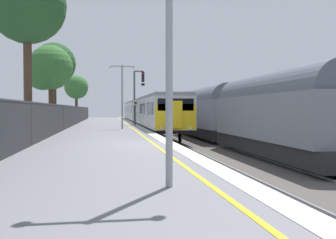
{
  "coord_description": "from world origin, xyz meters",
  "views": [
    {
      "loc": [
        -2.37,
        -16.42,
        1.51
      ],
      "look_at": [
        1.89,
        10.0,
        0.8
      ],
      "focal_mm": 40.76,
      "sensor_mm": 36.0,
      "label": 1
    }
  ],
  "objects_px": {
    "freight_train_adjacent_track": "(190,111)",
    "platform_lamp_near": "(169,25)",
    "platform_lamp_mid": "(122,91)",
    "background_tree_left": "(53,65)",
    "background_tree_right": "(27,8)",
    "commuter_train_at_platform": "(144,111)",
    "signal_gantry": "(137,91)",
    "background_tree_back": "(77,88)",
    "speed_limit_sign": "(136,109)",
    "background_tree_centre": "(48,69)"
  },
  "relations": [
    {
      "from": "background_tree_back",
      "to": "background_tree_left",
      "type": "bearing_deg",
      "value": -91.7
    },
    {
      "from": "background_tree_left",
      "to": "platform_lamp_near",
      "type": "bearing_deg",
      "value": -77.85
    },
    {
      "from": "freight_train_adjacent_track",
      "to": "background_tree_back",
      "type": "height_order",
      "value": "background_tree_back"
    },
    {
      "from": "platform_lamp_mid",
      "to": "background_tree_right",
      "type": "bearing_deg",
      "value": -119.2
    },
    {
      "from": "signal_gantry",
      "to": "freight_train_adjacent_track",
      "type": "bearing_deg",
      "value": 7.85
    },
    {
      "from": "commuter_train_at_platform",
      "to": "signal_gantry",
      "type": "relative_size",
      "value": 7.98
    },
    {
      "from": "speed_limit_sign",
      "to": "background_tree_centre",
      "type": "relative_size",
      "value": 0.39
    },
    {
      "from": "commuter_train_at_platform",
      "to": "background_tree_left",
      "type": "distance_m",
      "value": 15.31
    },
    {
      "from": "commuter_train_at_platform",
      "to": "background_tree_right",
      "type": "height_order",
      "value": "background_tree_right"
    },
    {
      "from": "freight_train_adjacent_track",
      "to": "signal_gantry",
      "type": "xyz_separation_m",
      "value": [
        -5.49,
        -0.76,
        1.95
      ]
    },
    {
      "from": "freight_train_adjacent_track",
      "to": "platform_lamp_near",
      "type": "xyz_separation_m",
      "value": [
        -7.28,
        -31.19,
        1.77
      ]
    },
    {
      "from": "background_tree_back",
      "to": "signal_gantry",
      "type": "bearing_deg",
      "value": -65.49
    },
    {
      "from": "speed_limit_sign",
      "to": "background_tree_centre",
      "type": "xyz_separation_m",
      "value": [
        -6.83,
        -6.0,
        2.89
      ]
    },
    {
      "from": "background_tree_left",
      "to": "background_tree_centre",
      "type": "height_order",
      "value": "background_tree_left"
    },
    {
      "from": "platform_lamp_near",
      "to": "speed_limit_sign",
      "type": "bearing_deg",
      "value": 87.05
    },
    {
      "from": "speed_limit_sign",
      "to": "background_tree_left",
      "type": "distance_m",
      "value": 8.12
    },
    {
      "from": "background_tree_back",
      "to": "background_tree_centre",
      "type": "bearing_deg",
      "value": -90.64
    },
    {
      "from": "speed_limit_sign",
      "to": "platform_lamp_near",
      "type": "relative_size",
      "value": 0.46
    },
    {
      "from": "freight_train_adjacent_track",
      "to": "background_tree_centre",
      "type": "distance_m",
      "value": 16.16
    },
    {
      "from": "commuter_train_at_platform",
      "to": "platform_lamp_near",
      "type": "xyz_separation_m",
      "value": [
        -3.27,
        -38.24,
        1.86
      ]
    },
    {
      "from": "background_tree_centre",
      "to": "background_tree_right",
      "type": "distance_m",
      "value": 8.91
    },
    {
      "from": "platform_lamp_mid",
      "to": "background_tree_left",
      "type": "relative_size",
      "value": 0.68
    },
    {
      "from": "commuter_train_at_platform",
      "to": "platform_lamp_mid",
      "type": "xyz_separation_m",
      "value": [
        -3.27,
        -15.95,
        1.68
      ]
    },
    {
      "from": "freight_train_adjacent_track",
      "to": "platform_lamp_near",
      "type": "bearing_deg",
      "value": -103.13
    },
    {
      "from": "platform_lamp_near",
      "to": "background_tree_right",
      "type": "xyz_separation_m",
      "value": [
        -5.17,
        13.04,
        3.52
      ]
    },
    {
      "from": "background_tree_right",
      "to": "freight_train_adjacent_track",
      "type": "bearing_deg",
      "value": 55.57
    },
    {
      "from": "background_tree_right",
      "to": "background_tree_back",
      "type": "relative_size",
      "value": 1.43
    },
    {
      "from": "speed_limit_sign",
      "to": "background_tree_back",
      "type": "distance_m",
      "value": 19.34
    },
    {
      "from": "signal_gantry",
      "to": "background_tree_right",
      "type": "distance_m",
      "value": 19.03
    },
    {
      "from": "platform_lamp_mid",
      "to": "background_tree_centre",
      "type": "bearing_deg",
      "value": -173.48
    },
    {
      "from": "platform_lamp_mid",
      "to": "background_tree_left",
      "type": "distance_m",
      "value": 7.46
    },
    {
      "from": "background_tree_back",
      "to": "background_tree_right",
      "type": "bearing_deg",
      "value": -90.04
    },
    {
      "from": "commuter_train_at_platform",
      "to": "background_tree_back",
      "type": "height_order",
      "value": "background_tree_back"
    },
    {
      "from": "background_tree_left",
      "to": "background_tree_right",
      "type": "height_order",
      "value": "background_tree_right"
    },
    {
      "from": "commuter_train_at_platform",
      "to": "freight_train_adjacent_track",
      "type": "bearing_deg",
      "value": -60.38
    },
    {
      "from": "platform_lamp_mid",
      "to": "background_tree_back",
      "type": "xyz_separation_m",
      "value": [
        -5.14,
        23.35,
        1.44
      ]
    },
    {
      "from": "freight_train_adjacent_track",
      "to": "background_tree_left",
      "type": "distance_m",
      "value": 14.34
    },
    {
      "from": "freight_train_adjacent_track",
      "to": "platform_lamp_mid",
      "type": "distance_m",
      "value": 11.61
    },
    {
      "from": "background_tree_left",
      "to": "speed_limit_sign",
      "type": "bearing_deg",
      "value": 9.24
    },
    {
      "from": "freight_train_adjacent_track",
      "to": "signal_gantry",
      "type": "distance_m",
      "value": 5.88
    },
    {
      "from": "platform_lamp_near",
      "to": "background_tree_centre",
      "type": "height_order",
      "value": "background_tree_centre"
    },
    {
      "from": "commuter_train_at_platform",
      "to": "signal_gantry",
      "type": "xyz_separation_m",
      "value": [
        -1.48,
        -7.8,
        2.05
      ]
    },
    {
      "from": "platform_lamp_mid",
      "to": "background_tree_back",
      "type": "relative_size",
      "value": 0.8
    },
    {
      "from": "background_tree_left",
      "to": "platform_lamp_mid",
      "type": "bearing_deg",
      "value": -36.47
    },
    {
      "from": "platform_lamp_mid",
      "to": "background_tree_left",
      "type": "height_order",
      "value": "background_tree_left"
    },
    {
      "from": "speed_limit_sign",
      "to": "background_tree_back",
      "type": "relative_size",
      "value": 0.39
    },
    {
      "from": "signal_gantry",
      "to": "commuter_train_at_platform",
      "type": "bearing_deg",
      "value": 79.22
    },
    {
      "from": "speed_limit_sign",
      "to": "background_tree_centre",
      "type": "bearing_deg",
      "value": -138.73
    },
    {
      "from": "freight_train_adjacent_track",
      "to": "background_tree_back",
      "type": "xyz_separation_m",
      "value": [
        -12.42,
        14.44,
        3.03
      ]
    },
    {
      "from": "background_tree_centre",
      "to": "freight_train_adjacent_track",
      "type": "bearing_deg",
      "value": 36.91
    }
  ]
}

